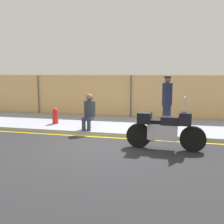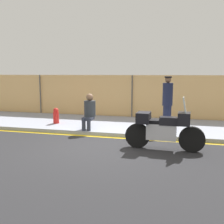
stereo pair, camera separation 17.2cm
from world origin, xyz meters
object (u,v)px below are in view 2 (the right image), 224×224
Objects in this scene: motorcycle at (163,128)px; officer_standing at (167,102)px; person_seated_on_curb at (89,110)px; fire_hydrant at (56,116)px.

motorcycle is 2.47m from officer_standing.
person_seated_on_curb reaches higher than fire_hydrant.
motorcycle is 3.55× the size of fire_hydrant.
motorcycle is at bearing -89.47° from officer_standing.
fire_hydrant is (-4.34, 2.17, -0.17)m from motorcycle.
officer_standing is 4.37m from fire_hydrant.
officer_standing is at bearing 92.87° from motorcycle.
motorcycle is at bearing -26.55° from fire_hydrant.
officer_standing is 3.03× the size of fire_hydrant.
person_seated_on_curb is at bearing -21.78° from fire_hydrant.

